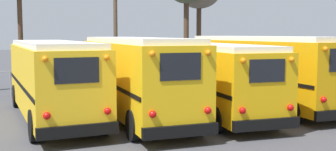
{
  "coord_description": "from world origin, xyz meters",
  "views": [
    {
      "loc": [
        -6.48,
        -17.22,
        3.41
      ],
      "look_at": [
        0.0,
        -0.47,
        1.63
      ],
      "focal_mm": 45.0,
      "sensor_mm": 36.0,
      "label": 1
    }
  ],
  "objects_px": {
    "school_bus_0": "(52,77)",
    "school_bus_3": "(260,68)",
    "school_bus_1": "(134,74)",
    "school_bus_2": "(207,75)",
    "utility_pole": "(115,26)"
  },
  "relations": [
    {
      "from": "school_bus_1",
      "to": "school_bus_2",
      "type": "relative_size",
      "value": 1.05
    },
    {
      "from": "school_bus_1",
      "to": "school_bus_0",
      "type": "bearing_deg",
      "value": 167.01
    },
    {
      "from": "school_bus_1",
      "to": "school_bus_2",
      "type": "distance_m",
      "value": 3.21
    },
    {
      "from": "school_bus_0",
      "to": "school_bus_2",
      "type": "bearing_deg",
      "value": -9.01
    },
    {
      "from": "school_bus_2",
      "to": "utility_pole",
      "type": "relative_size",
      "value": 1.35
    },
    {
      "from": "school_bus_0",
      "to": "school_bus_3",
      "type": "height_order",
      "value": "school_bus_3"
    },
    {
      "from": "utility_pole",
      "to": "school_bus_3",
      "type": "bearing_deg",
      "value": -64.18
    },
    {
      "from": "school_bus_2",
      "to": "utility_pole",
      "type": "distance_m",
      "value": 10.64
    },
    {
      "from": "school_bus_0",
      "to": "school_bus_3",
      "type": "distance_m",
      "value": 9.58
    },
    {
      "from": "school_bus_1",
      "to": "utility_pole",
      "type": "relative_size",
      "value": 1.41
    },
    {
      "from": "school_bus_2",
      "to": "school_bus_3",
      "type": "distance_m",
      "value": 3.28
    },
    {
      "from": "school_bus_1",
      "to": "school_bus_3",
      "type": "xyz_separation_m",
      "value": [
        6.38,
        0.46,
        0.01
      ]
    },
    {
      "from": "utility_pole",
      "to": "school_bus_1",
      "type": "bearing_deg",
      "value": -99.97
    },
    {
      "from": "school_bus_0",
      "to": "school_bus_2",
      "type": "height_order",
      "value": "school_bus_0"
    },
    {
      "from": "school_bus_2",
      "to": "utility_pole",
      "type": "bearing_deg",
      "value": 97.91
    }
  ]
}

